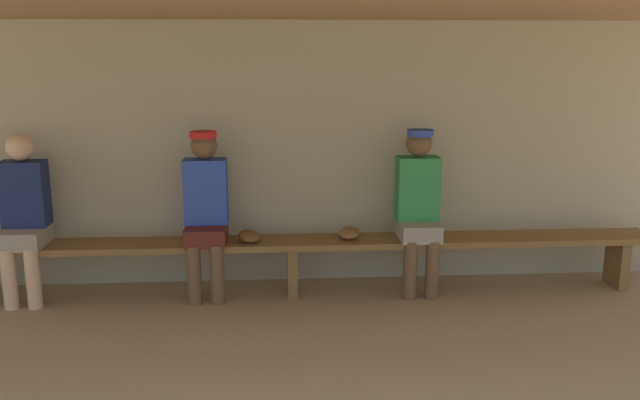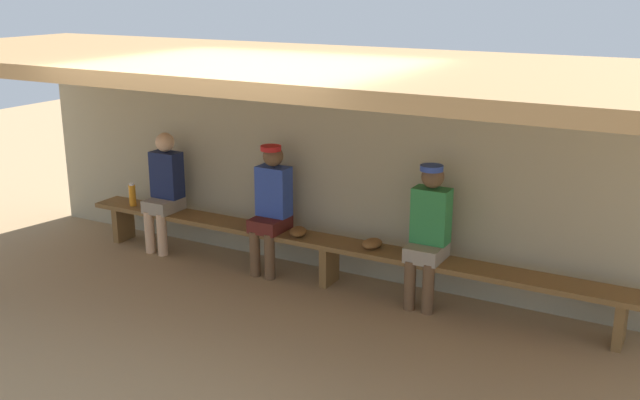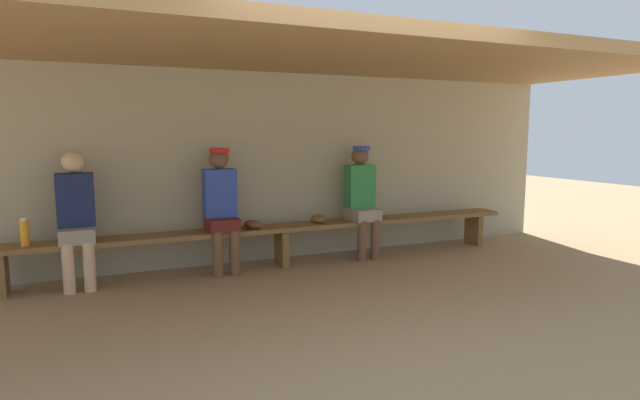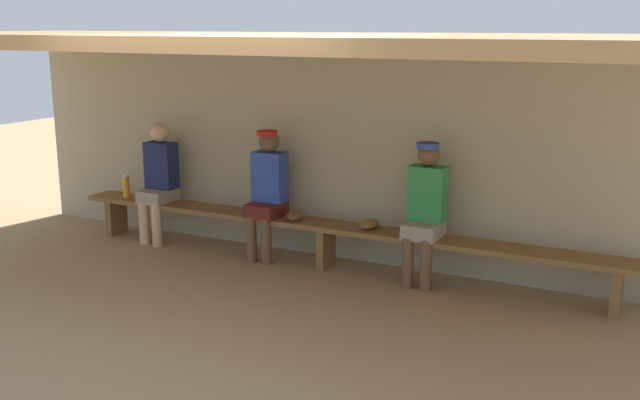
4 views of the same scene
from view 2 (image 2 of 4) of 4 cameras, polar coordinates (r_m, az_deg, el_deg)
The scene contains 10 objects.
ground_plane at distance 6.36m, azimuth -6.06°, elevation -11.09°, with size 24.00×24.00×0.00m, color #9E7F59.
back_wall at distance 7.59m, azimuth 2.35°, elevation 2.44°, with size 8.00×0.20×2.20m, color tan.
dugout_roof at distance 6.27m, azimuth -2.97°, elevation 10.26°, with size 8.00×2.80×0.12m, color #9E7547.
bench at distance 7.42m, azimuth 0.72°, elevation -3.64°, with size 6.00×0.36×0.46m.
player_in_blue at distance 7.64m, azimuth -3.78°, elevation -0.24°, with size 0.34×0.42×1.34m.
player_with_sunglasses at distance 8.47m, azimuth -11.86°, elevation 0.97°, with size 0.34×0.42×1.34m.
player_near_post at distance 6.90m, azimuth 8.30°, elevation -2.21°, with size 0.34×0.42×1.34m.
water_bottle_clear at distance 8.76m, azimuth -14.18°, elevation 0.38°, with size 0.08×0.08×0.27m.
baseball_glove_tan at distance 7.19m, azimuth 4.02°, elevation -3.34°, with size 0.24×0.17×0.09m, color brown.
baseball_glove_worn at distance 7.51m, azimuth -1.69°, elevation -2.43°, with size 0.24×0.17×0.09m, color brown.
Camera 2 is at (3.30, -4.59, 2.92)m, focal length 41.77 mm.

